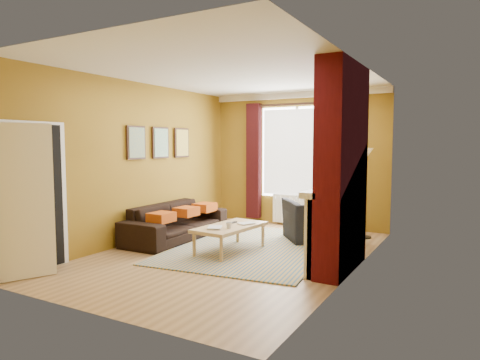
% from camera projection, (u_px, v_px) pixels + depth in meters
% --- Properties ---
extents(ground, '(5.50, 5.50, 0.00)m').
position_uv_depth(ground, '(232.00, 254.00, 6.72)').
color(ground, olive).
rests_on(ground, ground).
extents(room_walls, '(3.82, 5.54, 2.83)m').
position_uv_depth(room_walls, '(277.00, 167.00, 6.55)').
color(room_walls, olive).
rests_on(room_walls, ground).
extents(striped_rug, '(2.74, 3.55, 0.02)m').
position_uv_depth(striped_rug, '(253.00, 247.00, 7.14)').
color(striped_rug, '#2E597F').
rests_on(striped_rug, ground).
extents(sofa, '(0.90, 2.22, 0.64)m').
position_uv_depth(sofa, '(176.00, 221.00, 7.76)').
color(sofa, black).
rests_on(sofa, ground).
extents(armchair, '(1.49, 1.46, 0.73)m').
position_uv_depth(armchair, '(319.00, 221.00, 7.61)').
color(armchair, black).
rests_on(armchair, ground).
extents(coffee_table, '(0.76, 1.34, 0.43)m').
position_uv_depth(coffee_table, '(230.00, 228.00, 6.82)').
color(coffee_table, tan).
rests_on(coffee_table, ground).
extents(wicker_stool, '(0.39, 0.39, 0.49)m').
position_uv_depth(wicker_stool, '(322.00, 224.00, 7.95)').
color(wicker_stool, olive).
rests_on(wicker_stool, ground).
extents(floor_lamp, '(0.28, 0.28, 1.65)m').
position_uv_depth(floor_lamp, '(366.00, 167.00, 7.76)').
color(floor_lamp, black).
rests_on(floor_lamp, ground).
extents(book_a, '(0.31, 0.35, 0.03)m').
position_uv_depth(book_a, '(208.00, 227.00, 6.58)').
color(book_a, '#999999').
rests_on(book_a, coffee_table).
extents(book_b, '(0.29, 0.32, 0.02)m').
position_uv_depth(book_b, '(243.00, 222.00, 7.02)').
color(book_b, '#999999').
rests_on(book_b, coffee_table).
extents(mug, '(0.11, 0.11, 0.10)m').
position_uv_depth(mug, '(229.00, 225.00, 6.59)').
color(mug, '#999999').
rests_on(mug, coffee_table).
extents(tv_remote, '(0.06, 0.16, 0.02)m').
position_uv_depth(tv_remote, '(233.00, 222.00, 7.01)').
color(tv_remote, '#27272A').
rests_on(tv_remote, coffee_table).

